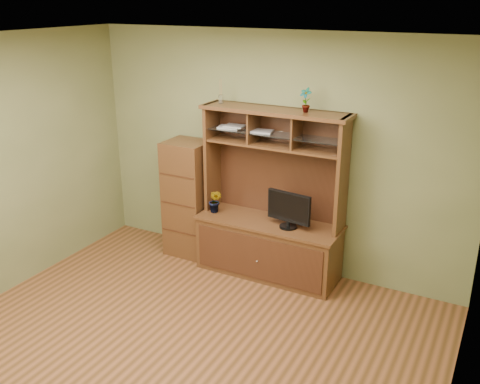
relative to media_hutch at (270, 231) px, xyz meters
The scene contains 8 objects.
room 1.92m from the media_hutch, 93.30° to the right, with size 4.54×4.04×2.74m.
media_hutch is the anchor object (origin of this frame).
monitor 0.44m from the media_hutch, 17.88° to the right, with size 0.51×0.20×0.40m.
orchid_plant 0.72m from the media_hutch, behind, with size 0.15×0.12×0.28m, color #23531C.
top_plant 1.54m from the media_hutch, 12.74° to the left, with size 0.13×0.09×0.25m, color #2E6724.
reed_diffuser 1.62m from the media_hutch, behind, with size 0.05×0.05×0.27m.
magazines 1.20m from the media_hutch, 169.25° to the left, with size 0.67×0.22×0.04m.
side_cabinet 1.12m from the media_hutch, behind, with size 0.51×0.46×1.42m.
Camera 1 is at (2.38, -3.31, 3.03)m, focal length 40.00 mm.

